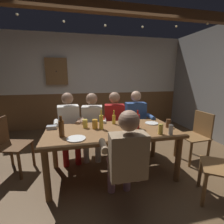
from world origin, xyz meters
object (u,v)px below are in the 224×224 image
Objects in this scene: dining_table at (112,136)px; person_4 at (126,156)px; table_candle at (84,123)px; pint_glass_2 at (168,123)px; chair_empty_near_right at (196,135)px; plate_1 at (76,139)px; condiment_caddy at (52,127)px; person_3 at (136,119)px; person_2 at (115,121)px; pint_glass_4 at (126,119)px; pint_glass_5 at (85,124)px; chair_empty_near_left at (8,144)px; pint_glass_3 at (161,129)px; bottle_0 at (61,128)px; wall_dart_cabinet at (57,71)px; pint_glass_1 at (95,124)px; bottle_3 at (137,121)px; bottle_1 at (101,122)px; bottle_2 at (114,119)px; person_0 at (69,123)px; person_1 at (92,122)px; plate_0 at (152,123)px; pint_glass_0 at (171,130)px.

dining_table is 1.63× the size of person_4.
pint_glass_2 is (1.26, -0.37, 0.02)m from table_candle.
chair_empty_near_right is 2.15m from plate_1.
person_3 is at bearing 15.70° from condiment_caddy.
chair_empty_near_right is at bearing 166.77° from person_2.
pint_glass_4 is (-1.25, 0.22, 0.30)m from chair_empty_near_right.
pint_glass_5 is (-1.03, -0.48, 0.13)m from person_3.
pint_glass_3 is at bearing 86.25° from chair_empty_near_left.
person_4 is 4.93× the size of plate_1.
wall_dart_cabinet is at bearing 96.14° from bottle_0.
wall_dart_cabinet is (-0.28, 2.56, 0.77)m from bottle_0.
chair_empty_near_right is 6.75× the size of pint_glass_5.
wall_dart_cabinet is (-0.98, 2.44, 0.99)m from dining_table.
wall_dart_cabinet is (-0.74, 2.33, 0.82)m from pint_glass_1.
bottle_3 reaches higher than pint_glass_3.
bottle_1 is (-0.79, -0.60, 0.17)m from person_3.
chair_empty_near_left is 2.51m from pint_glass_2.
bottle_3 is at bearing -44.09° from bottle_2.
wall_dart_cabinet reaches higher than chair_empty_near_left.
bottle_0 reaches higher than bottle_3.
table_candle is at bearing 117.77° from person_0.
person_4 is 1.06m from pint_glass_2.
pint_glass_1 is at bearing -158.60° from pint_glass_4.
bottle_0 is at bearing 79.70° from person_0.
person_1 is 1.34m from pint_glass_2.
pint_glass_3 is (1.49, -0.56, 0.04)m from condiment_caddy.
bottle_0 is (-2.28, -0.23, 0.37)m from chair_empty_near_right.
wall_dart_cabinet reaches higher than person_3.
bottle_0 is at bearing -161.08° from bottle_1.
pint_glass_4 is at bearing 101.48° from bottle_3.
pint_glass_5 is (-1.26, 0.26, 0.00)m from pint_glass_2.
person_1 is 1.71× the size of wall_dart_cabinet.
pint_glass_1 is 1.10× the size of pint_glass_2.
dining_table is at bearing 90.00° from chair_empty_near_right.
person_0 reaches higher than table_candle.
person_4 is 5.53× the size of plate_0.
bottle_1 reaches higher than pint_glass_0.
person_1 is 1.01× the size of person_4.
pint_glass_0 is 1.07× the size of pint_glass_5.
bottle_2 reaches higher than pint_glass_5.
person_0 is 0.85m from person_2.
bottle_1 is at bearing 153.38° from pint_glass_0.
dining_table is 0.89m from pint_glass_2.
bottle_0 is 1.98× the size of pint_glass_1.
person_0 is 8.69× the size of condiment_caddy.
chair_empty_near_right is at bearing 1.21° from bottle_1.
condiment_caddy is at bearing -175.60° from pint_glass_4.
pint_glass_1 is at bearing 153.69° from pint_glass_0.
bottle_3 is (0.78, -0.30, 0.07)m from table_candle.
plate_1 is 0.25m from bottle_0.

